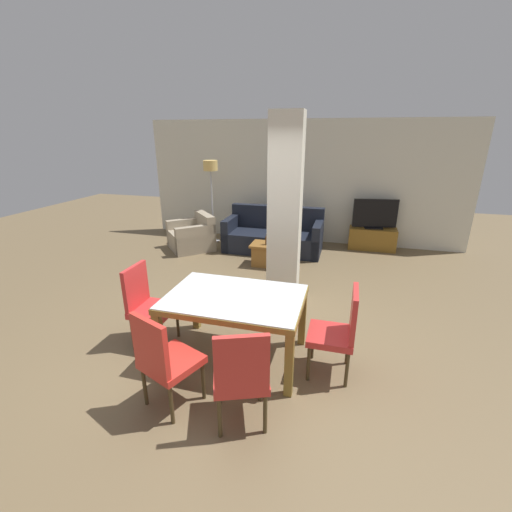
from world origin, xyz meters
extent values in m
plane|color=brown|center=(0.00, 0.00, 0.00)|extent=(18.00, 18.00, 0.00)
cube|color=silver|center=(0.00, 4.71, 1.35)|extent=(7.20, 0.06, 2.70)
cube|color=brown|center=(-0.50, 4.67, 1.60)|extent=(0.44, 0.02, 0.36)
cube|color=#4C8CCC|center=(-0.50, 4.65, 1.60)|extent=(0.40, 0.01, 0.32)
cube|color=silver|center=(0.23, 1.59, 1.35)|extent=(0.46, 0.30, 2.70)
cube|color=olive|center=(0.00, -0.47, 0.72)|extent=(1.48, 0.06, 0.06)
cube|color=olive|center=(0.00, 0.47, 0.72)|extent=(1.48, 0.06, 0.06)
cube|color=olive|center=(-0.71, 0.00, 0.72)|extent=(0.06, 0.88, 0.06)
cube|color=olive|center=(0.71, 0.00, 0.72)|extent=(0.06, 0.88, 0.06)
cube|color=silver|center=(0.00, 0.00, 0.76)|extent=(1.46, 0.98, 0.01)
cube|color=olive|center=(-0.69, -0.45, 0.35)|extent=(0.08, 0.08, 0.69)
cube|color=olive|center=(0.69, -0.45, 0.35)|extent=(0.08, 0.08, 0.69)
cube|color=olive|center=(-0.69, 0.45, 0.35)|extent=(0.08, 0.08, 0.69)
cube|color=olive|center=(0.69, 0.45, 0.35)|extent=(0.08, 0.08, 0.69)
cube|color=red|center=(0.33, -0.84, 0.44)|extent=(0.60, 0.60, 0.07)
cube|color=red|center=(0.41, -1.03, 0.73)|extent=(0.42, 0.21, 0.50)
cylinder|color=#43351D|center=(0.09, -0.73, 0.20)|extent=(0.04, 0.04, 0.41)
cylinder|color=#43351D|center=(0.44, -0.59, 0.20)|extent=(0.04, 0.04, 0.41)
cylinder|color=#43351D|center=(0.23, -1.09, 0.20)|extent=(0.04, 0.04, 0.41)
cylinder|color=#43351D|center=(0.58, -0.95, 0.20)|extent=(0.04, 0.04, 0.41)
cube|color=red|center=(-0.33, -0.82, 0.44)|extent=(0.60, 0.60, 0.07)
cube|color=red|center=(-0.41, -1.01, 0.73)|extent=(0.42, 0.21, 0.50)
cylinder|color=#43351D|center=(-0.44, -0.57, 0.20)|extent=(0.04, 0.04, 0.41)
cylinder|color=#43351D|center=(-0.08, -0.71, 0.20)|extent=(0.04, 0.04, 0.41)
cylinder|color=#43351D|center=(-0.58, -0.92, 0.20)|extent=(0.04, 0.04, 0.41)
cylinder|color=#43351D|center=(-0.23, -1.07, 0.20)|extent=(0.04, 0.04, 0.41)
cube|color=red|center=(1.04, 0.00, 0.44)|extent=(0.46, 0.46, 0.07)
cube|color=red|center=(1.24, 0.00, 0.73)|extent=(0.05, 0.44, 0.50)
cylinder|color=#43351D|center=(0.85, -0.19, 0.20)|extent=(0.04, 0.04, 0.41)
cylinder|color=#43351D|center=(0.85, 0.19, 0.20)|extent=(0.04, 0.04, 0.41)
cylinder|color=#43351D|center=(1.23, -0.19, 0.20)|extent=(0.04, 0.04, 0.41)
cylinder|color=#43351D|center=(1.23, 0.19, 0.20)|extent=(0.04, 0.04, 0.41)
cube|color=red|center=(-1.01, 0.00, 0.44)|extent=(0.46, 0.46, 0.07)
cube|color=red|center=(-1.22, 0.00, 0.73)|extent=(0.05, 0.44, 0.50)
cylinder|color=#43351D|center=(-0.82, 0.19, 0.20)|extent=(0.04, 0.04, 0.41)
cylinder|color=#43351D|center=(-0.82, -0.19, 0.20)|extent=(0.04, 0.04, 0.41)
cylinder|color=#43351D|center=(-1.20, 0.19, 0.20)|extent=(0.04, 0.04, 0.41)
cylinder|color=#43351D|center=(-1.20, -0.19, 0.20)|extent=(0.04, 0.04, 0.41)
cube|color=black|center=(-0.40, 3.74, 0.21)|extent=(2.04, 0.94, 0.42)
cube|color=black|center=(-0.40, 4.12, 0.66)|extent=(2.04, 0.18, 0.49)
cube|color=black|center=(0.54, 3.74, 0.34)|extent=(0.16, 0.94, 0.69)
cube|color=black|center=(-1.34, 3.74, 0.34)|extent=(0.16, 0.94, 0.69)
cube|color=tan|center=(-2.16, 3.39, 0.20)|extent=(1.20, 1.20, 0.40)
cube|color=tan|center=(-1.91, 3.62, 0.58)|extent=(0.71, 0.75, 0.36)
cube|color=tan|center=(-1.92, 3.13, 0.30)|extent=(0.72, 0.68, 0.60)
cube|color=tan|center=(-2.40, 3.65, 0.30)|extent=(0.72, 0.68, 0.60)
cube|color=brown|center=(-0.29, 2.88, 0.41)|extent=(0.68, 0.47, 0.04)
cube|color=brown|center=(-0.29, 2.88, 0.19)|extent=(0.60, 0.39, 0.39)
cylinder|color=#4C2D14|center=(-0.32, 2.84, 0.50)|extent=(0.07, 0.07, 0.16)
cylinder|color=#4C2D14|center=(-0.32, 2.84, 0.61)|extent=(0.03, 0.03, 0.06)
cylinder|color=#B7B7BC|center=(-0.32, 2.84, 0.64)|extent=(0.03, 0.03, 0.01)
cube|color=brown|center=(1.66, 4.43, 0.23)|extent=(0.99, 0.40, 0.47)
cube|color=black|center=(1.66, 4.43, 0.48)|extent=(0.40, 0.26, 0.03)
cube|color=black|center=(1.66, 4.43, 0.80)|extent=(0.92, 0.20, 0.60)
cylinder|color=#B7B7BC|center=(-1.91, 4.05, 0.01)|extent=(0.28, 0.28, 0.02)
cylinder|color=#B7B7BC|center=(-1.91, 4.05, 0.82)|extent=(0.04, 0.04, 1.60)
cylinder|color=#E5BC66|center=(-1.91, 4.05, 1.73)|extent=(0.31, 0.31, 0.22)
camera|label=1|loc=(1.10, -3.13, 2.42)|focal=24.00mm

